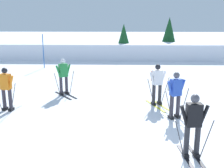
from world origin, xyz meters
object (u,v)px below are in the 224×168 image
at_px(skier_green, 63,76).
at_px(skier_blue, 175,93).
at_px(skier_white, 157,82).
at_px(skier_black, 193,124).
at_px(skier_orange, 6,88).
at_px(conifer_far_left, 169,32).
at_px(trail_marker_pole, 43,51).
at_px(conifer_far_right, 124,38).

xyz_separation_m(skier_green, skier_blue, (4.59, -2.92, 0.04)).
bearing_deg(skier_white, skier_black, -85.30).
height_order(skier_black, skier_orange, same).
height_order(skier_green, conifer_far_left, conifer_far_left).
bearing_deg(skier_orange, conifer_far_left, 60.40).
bearing_deg(trail_marker_pole, skier_orange, -83.11).
distance_m(trail_marker_pole, conifer_far_right, 7.42).
xyz_separation_m(skier_green, conifer_far_left, (7.09, 13.22, 1.31)).
bearing_deg(trail_marker_pole, skier_blue, -52.71).
height_order(skier_orange, skier_green, same).
bearing_deg(conifer_far_right, skier_blue, -83.34).
xyz_separation_m(skier_green, trail_marker_pole, (-2.84, 6.84, 0.28)).
bearing_deg(skier_black, conifer_far_right, 95.31).
relative_size(skier_orange, trail_marker_pole, 0.71).
distance_m(skier_white, conifer_far_left, 14.93).
height_order(skier_green, skier_blue, same).
distance_m(skier_green, trail_marker_pole, 7.41).
bearing_deg(skier_orange, conifer_far_right, 71.42).
relative_size(skier_white, skier_blue, 1.00).
distance_m(skier_orange, skier_white, 5.96).
bearing_deg(skier_blue, trail_marker_pole, 127.29).
bearing_deg(conifer_far_right, skier_orange, -108.58).
bearing_deg(skier_blue, conifer_far_left, 81.19).
height_order(trail_marker_pole, conifer_far_left, conifer_far_left).
bearing_deg(conifer_far_right, skier_green, -104.18).
distance_m(skier_white, trail_marker_pole, 10.78).
relative_size(trail_marker_pole, conifer_far_right, 0.80).
relative_size(skier_white, trail_marker_pole, 0.72).
xyz_separation_m(skier_blue, conifer_far_right, (-1.68, 14.41, 0.80)).
height_order(skier_orange, trail_marker_pole, trail_marker_pole).
height_order(skier_black, skier_blue, same).
xyz_separation_m(skier_orange, skier_white, (5.88, 0.95, 0.04)).
bearing_deg(trail_marker_pole, conifer_far_left, 32.73).
distance_m(skier_black, conifer_far_right, 17.30).
xyz_separation_m(skier_orange, skier_blue, (6.32, -0.61, 0.04)).
bearing_deg(skier_green, skier_orange, -126.88).
relative_size(skier_black, skier_orange, 1.00).
relative_size(skier_green, conifer_far_right, 0.57).
height_order(skier_white, conifer_far_left, conifer_far_left).
distance_m(skier_orange, trail_marker_pole, 9.22).
height_order(skier_black, conifer_far_left, conifer_far_left).
bearing_deg(trail_marker_pole, skier_black, -59.65).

